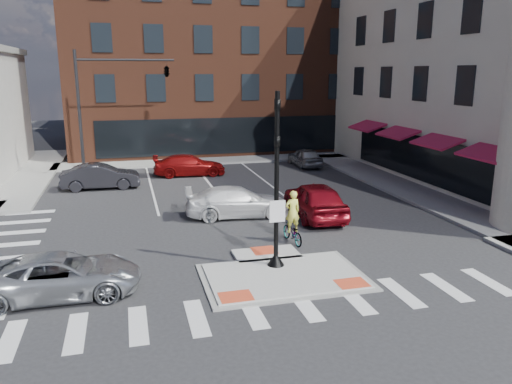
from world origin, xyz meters
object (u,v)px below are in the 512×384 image
object	(u,v)px
bg_car_dark	(101,176)
cyclist	(292,225)
silver_suv	(61,275)
red_sedan	(315,199)
white_pickup	(238,202)
bg_car_silver	(305,157)
bg_car_red	(189,165)

from	to	relation	value
bg_car_dark	cyclist	xyz separation A→B (m)	(7.77, -11.84, -0.01)
silver_suv	red_sedan	xyz separation A→B (m)	(10.59, 6.03, 0.18)
silver_suv	white_pickup	xyz separation A→B (m)	(7.10, 7.03, 0.05)
white_pickup	silver_suv	bearing A→B (deg)	139.54
silver_suv	red_sedan	distance (m)	12.19
silver_suv	red_sedan	world-z (taller)	red_sedan
white_pickup	bg_car_silver	xyz separation A→B (m)	(7.55, 11.32, -0.04)
silver_suv	bg_car_dark	world-z (taller)	bg_car_dark
white_pickup	bg_car_dark	xyz separation A→B (m)	(-6.47, 7.64, 0.03)
silver_suv	bg_car_red	world-z (taller)	bg_car_red
silver_suv	white_pickup	bearing A→B (deg)	-44.99
bg_car_silver	white_pickup	bearing A→B (deg)	55.96
bg_car_red	cyclist	size ratio (longest dim) A/B	2.18
red_sedan	cyclist	world-z (taller)	cyclist
white_pickup	bg_car_red	bearing A→B (deg)	10.25
bg_car_red	white_pickup	bearing A→B (deg)	-171.04
silver_suv	bg_car_silver	size ratio (longest dim) A/B	1.21
bg_car_dark	bg_car_silver	distance (m)	14.50
bg_car_red	cyclist	distance (m)	14.54
red_sedan	bg_car_dark	bearing A→B (deg)	-38.04
bg_car_dark	bg_car_red	size ratio (longest dim) A/B	0.95
white_pickup	bg_car_dark	distance (m)	10.01
bg_car_silver	cyclist	distance (m)	16.73
red_sedan	white_pickup	size ratio (longest dim) A/B	1.01
white_pickup	bg_car_red	size ratio (longest dim) A/B	1.04
white_pickup	bg_car_silver	world-z (taller)	white_pickup
bg_car_silver	bg_car_red	size ratio (longest dim) A/B	0.84
silver_suv	bg_car_dark	distance (m)	14.68
bg_car_silver	bg_car_red	xyz separation A→B (m)	(-8.52, -1.16, 0.01)
red_sedan	bg_car_dark	xyz separation A→B (m)	(-9.97, 8.64, -0.11)
white_pickup	cyclist	distance (m)	4.39
bg_car_red	bg_car_silver	bearing A→B (deg)	-78.73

